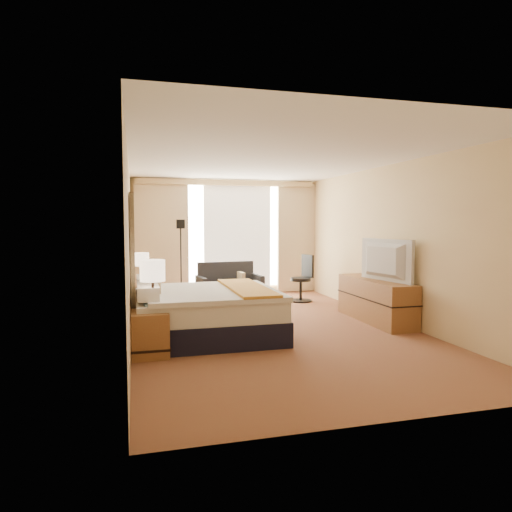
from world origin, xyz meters
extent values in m
cube|color=maroon|center=(0.00, 0.00, 0.00)|extent=(4.20, 7.00, 0.02)
cube|color=silver|center=(0.00, 0.00, 2.60)|extent=(4.20, 7.00, 0.02)
cube|color=#DCC186|center=(0.00, 3.50, 1.30)|extent=(4.20, 0.02, 2.60)
cube|color=#DCC186|center=(0.00, -3.50, 1.30)|extent=(4.20, 0.02, 2.60)
cube|color=#DCC186|center=(-2.10, 0.00, 1.30)|extent=(0.02, 7.00, 2.60)
cube|color=#DCC186|center=(2.10, 0.00, 1.30)|extent=(0.02, 7.00, 2.60)
cube|color=black|center=(-2.06, 0.20, 1.28)|extent=(0.06, 1.85, 1.50)
cube|color=olive|center=(-1.87, -1.05, 0.28)|extent=(0.45, 0.52, 0.55)
cube|color=olive|center=(-1.87, 1.45, 0.28)|extent=(0.45, 0.52, 0.55)
cube|color=olive|center=(1.83, 0.00, 0.35)|extent=(0.50, 1.80, 0.70)
cube|color=white|center=(0.25, 3.47, 1.32)|extent=(2.30, 0.02, 2.30)
cube|color=beige|center=(-1.45, 3.38, 1.27)|extent=(1.15, 0.09, 2.50)
cube|color=beige|center=(1.65, 3.38, 1.27)|extent=(0.90, 0.09, 2.50)
cube|color=white|center=(0.25, 3.43, 1.27)|extent=(1.55, 0.04, 2.50)
cube|color=#DCC186|center=(0.00, 3.34, 2.52)|extent=(4.00, 0.16, 0.12)
cube|color=black|center=(-1.05, -0.31, 0.17)|extent=(2.00, 1.81, 0.33)
cube|color=silver|center=(-1.05, -0.31, 0.48)|extent=(1.95, 1.76, 0.29)
cube|color=silver|center=(-0.97, -0.31, 0.64)|extent=(1.83, 1.83, 0.07)
cube|color=gold|center=(-0.46, -0.31, 0.69)|extent=(0.52, 1.83, 0.04)
cube|color=silver|center=(-1.88, -0.75, 0.76)|extent=(0.27, 0.74, 0.17)
cube|color=silver|center=(-1.88, 0.13, 0.76)|extent=(0.27, 0.74, 0.17)
cube|color=beige|center=(-1.74, -0.31, 0.80)|extent=(0.10, 0.40, 0.34)
cube|color=#521F17|center=(-0.14, 2.45, 0.12)|extent=(1.36, 0.82, 0.23)
cube|color=#28282D|center=(-0.13, 2.40, 0.31)|extent=(1.26, 0.68, 0.15)
cube|color=#28282D|center=(-0.17, 2.73, 0.56)|extent=(1.21, 0.25, 0.51)
cube|color=#28282D|center=(-0.74, 2.39, 0.33)|extent=(0.16, 0.70, 0.42)
cube|color=#28282D|center=(0.46, 2.51, 0.33)|extent=(0.16, 0.70, 0.42)
cube|color=beige|center=(0.10, 2.43, 0.46)|extent=(0.11, 0.33, 0.30)
cube|color=black|center=(-1.15, 2.30, 0.01)|extent=(0.21, 0.21, 0.02)
cylinder|color=black|center=(-1.15, 2.30, 0.78)|extent=(0.03, 0.03, 1.51)
cube|color=black|center=(-1.15, 2.30, 1.61)|extent=(0.16, 0.16, 0.18)
cylinder|color=black|center=(1.29, 2.10, 0.01)|extent=(0.47, 0.47, 0.03)
cylinder|color=black|center=(1.29, 2.10, 0.24)|extent=(0.06, 0.06, 0.42)
cylinder|color=black|center=(1.29, 2.10, 0.46)|extent=(0.41, 0.41, 0.07)
cube|color=black|center=(1.46, 2.14, 0.73)|extent=(0.14, 0.38, 0.47)
cube|color=black|center=(-1.83, -1.08, 0.57)|extent=(0.11, 0.11, 0.04)
cylinder|color=black|center=(-1.83, -1.08, 0.78)|extent=(0.03, 0.03, 0.38)
cylinder|color=beige|center=(-1.83, -1.08, 1.06)|extent=(0.30, 0.30, 0.26)
cube|color=black|center=(-1.92, 1.46, 0.57)|extent=(0.10, 0.10, 0.04)
cylinder|color=black|center=(-1.92, 1.46, 0.75)|extent=(0.03, 0.03, 0.33)
cylinder|color=beige|center=(-1.92, 1.46, 1.00)|extent=(0.27, 0.27, 0.23)
cube|color=#8BB7D7|center=(-1.88, -1.04, 0.60)|extent=(0.12, 0.12, 0.10)
cube|color=black|center=(-1.78, 1.40, 0.58)|extent=(0.17, 0.14, 0.07)
imported|color=black|center=(1.78, -0.22, 1.04)|extent=(0.36, 1.18, 0.68)
camera|label=1|loc=(-2.04, -6.73, 1.65)|focal=32.00mm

